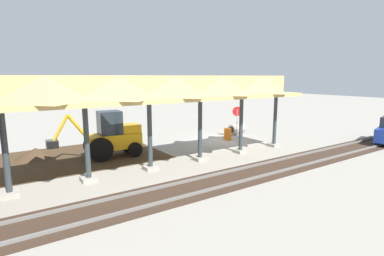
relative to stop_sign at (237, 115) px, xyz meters
name	(u,v)px	position (x,y,z in m)	size (l,w,h in m)	color
ground_plane	(222,140)	(1.66, 0.16, -1.81)	(120.00, 120.00, 0.00)	gray
dirt_work_zone	(76,157)	(12.15, -1.05, -1.80)	(10.04, 7.00, 0.01)	#42301E
platform_canopy	(176,90)	(7.85, 3.71, 2.35)	(17.15, 3.20, 4.90)	#9E998E
rail_tracks	(299,161)	(1.66, 7.16, -1.78)	(60.00, 2.58, 0.15)	slate
stop_sign	(237,115)	(0.00, 0.00, 0.00)	(0.61, 0.50, 2.50)	gray
backhoe	(111,137)	(10.28, 0.08, -0.55)	(5.37, 1.88, 2.82)	orange
dirt_mound	(36,158)	(14.17, -2.19, -1.81)	(4.64, 4.64, 1.26)	#42301E
concrete_pipe	(236,129)	(-1.04, -1.18, -1.38)	(1.51, 1.10, 0.87)	#9E9384
traffic_barrel	(228,134)	(1.14, 0.22, -1.36)	(0.56, 0.56, 0.90)	orange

